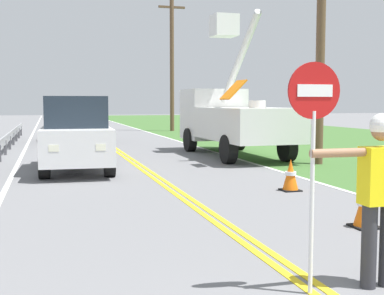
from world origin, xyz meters
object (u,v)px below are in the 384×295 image
Objects in this scene: stop_sign_paddle at (313,125)px; utility_pole_near at (321,18)px; utility_bucket_truck at (230,117)px; oncoming_suv_nearest at (76,133)px; utility_pole_mid at (172,62)px; flagger_worker at (379,189)px; traffic_cone_lead at (365,206)px; oncoming_suv_second at (71,120)px; traffic_cone_mid at (291,176)px.

stop_sign_paddle is 11.69m from utility_pole_near.
oncoming_suv_nearest is (-5.69, -2.95, -0.34)m from utility_bucket_truck.
utility_pole_near is at bearing -63.11° from utility_bucket_truck.
utility_pole_mid is at bearing 68.92° from oncoming_suv_nearest.
utility_bucket_truck is at bearing 27.41° from oncoming_suv_nearest.
flagger_worker is at bearing -116.38° from utility_pole_near.
flagger_worker is 0.21× the size of utility_pole_mid.
utility_pole_mid is at bearing 82.82° from traffic_cone_lead.
flagger_worker is 2.77m from traffic_cone_lead.
oncoming_suv_nearest reaches higher than flagger_worker.
traffic_cone_mid is (4.03, -15.66, -0.72)m from oncoming_suv_second.
oncoming_suv_second is (-1.46, 21.25, -0.65)m from stop_sign_paddle.
oncoming_suv_nearest is 6.67× the size of traffic_cone_lead.
oncoming_suv_nearest is 20.77m from utility_pole_mid.
utility_bucket_truck is 1.46× the size of oncoming_suv_second.
flagger_worker is 0.39× the size of oncoming_suv_second.
oncoming_suv_second is 16.19m from traffic_cone_mid.
oncoming_suv_nearest is at bearing 132.76° from traffic_cone_mid.
oncoming_suv_nearest is 6.43m from traffic_cone_mid.
utility_pole_near reaches higher than oncoming_suv_second.
utility_bucket_truck is 9.67m from oncoming_suv_second.
stop_sign_paddle is at bearing -80.25° from oncoming_suv_nearest.
stop_sign_paddle is 13.81m from utility_bucket_truck.
traffic_cone_mid is at bearing 65.30° from stop_sign_paddle.
utility_pole_mid is at bearing 84.11° from utility_bucket_truck.
utility_bucket_truck is at bearing 73.47° from stop_sign_paddle.
oncoming_suv_nearest is at bearing -152.59° from utility_bucket_truck.
oncoming_suv_second is 13.89m from utility_pole_near.
oncoming_suv_nearest is at bearing 103.85° from flagger_worker.
stop_sign_paddle is 0.34× the size of utility_bucket_truck.
traffic_cone_lead is (2.18, 2.27, -1.37)m from stop_sign_paddle.
utility_pole_mid reaches higher than utility_bucket_truck.
stop_sign_paddle is at bearing -114.70° from traffic_cone_mid.
utility_bucket_truck is 7.84m from traffic_cone_mid.
stop_sign_paddle is 0.27× the size of utility_pole_near.
utility_pole_mid reaches higher than utility_pole_near.
flagger_worker is 0.27× the size of utility_bucket_truck.
flagger_worker is 29.99m from utility_pole_mid.
flagger_worker reaches higher than traffic_cone_mid.
traffic_cone_mid is (4.34, -4.69, -0.72)m from oncoming_suv_nearest.
stop_sign_paddle is at bearing -119.87° from utility_pole_near.
utility_pole_near reaches higher than flagger_worker.
stop_sign_paddle is 3.33× the size of traffic_cone_lead.
utility_pole_near reaches higher than stop_sign_paddle.
flagger_worker is 0.39× the size of oncoming_suv_nearest.
flagger_worker is at bearing -0.41° from stop_sign_paddle.
utility_pole_near is at bearing -58.08° from oncoming_suv_second.
traffic_cone_mid is (0.39, 3.32, 0.00)m from traffic_cone_lead.
utility_pole_near is at bearing 60.13° from stop_sign_paddle.
utility_pole_mid is 24.35m from traffic_cone_mid.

